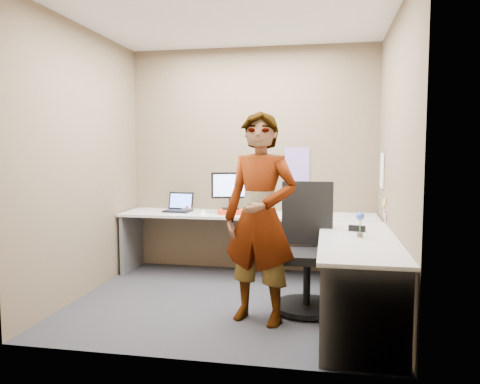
% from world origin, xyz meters
% --- Properties ---
extents(ground, '(3.00, 3.00, 0.00)m').
position_xyz_m(ground, '(0.00, 0.00, 0.00)').
color(ground, '#222227').
rests_on(ground, ground).
extents(wall_back, '(3.00, 0.00, 3.00)m').
position_xyz_m(wall_back, '(0.00, 1.30, 1.35)').
color(wall_back, brown).
rests_on(wall_back, ground).
extents(wall_right, '(0.00, 2.70, 2.70)m').
position_xyz_m(wall_right, '(1.50, 0.00, 1.35)').
color(wall_right, brown).
rests_on(wall_right, ground).
extents(wall_left, '(0.00, 2.70, 2.70)m').
position_xyz_m(wall_left, '(-1.50, 0.00, 1.35)').
color(wall_left, brown).
rests_on(wall_left, ground).
extents(ceiling, '(3.00, 3.00, 0.00)m').
position_xyz_m(ceiling, '(0.00, 0.00, 2.70)').
color(ceiling, white).
rests_on(ceiling, wall_back).
extents(desk, '(2.98, 2.58, 0.73)m').
position_xyz_m(desk, '(0.44, 0.39, 0.59)').
color(desk, '#ADADAD').
rests_on(desk, ground).
extents(paper_ream, '(0.33, 0.28, 0.06)m').
position_xyz_m(paper_ream, '(-0.19, 0.92, 0.76)').
color(paper_ream, red).
rests_on(paper_ream, desk).
extents(monitor, '(0.44, 0.19, 0.43)m').
position_xyz_m(monitor, '(-0.19, 0.93, 1.04)').
color(monitor, black).
rests_on(monitor, paper_ream).
extents(laptop, '(0.34, 0.29, 0.22)m').
position_xyz_m(laptop, '(-0.85, 1.04, 0.79)').
color(laptop, black).
rests_on(laptop, desk).
extents(trackball_mouse, '(0.12, 0.08, 0.07)m').
position_xyz_m(trackball_mouse, '(-0.75, 1.07, 0.76)').
color(trackball_mouse, '#B7B7BC').
rests_on(trackball_mouse, desk).
extents(origami, '(0.10, 0.10, 0.06)m').
position_xyz_m(origami, '(-0.48, 0.80, 0.76)').
color(origami, white).
rests_on(origami, desk).
extents(stapler, '(0.16, 0.08, 0.05)m').
position_xyz_m(stapler, '(1.19, -0.00, 0.76)').
color(stapler, black).
rests_on(stapler, desk).
extents(flower, '(0.07, 0.07, 0.22)m').
position_xyz_m(flower, '(1.19, -0.28, 0.87)').
color(flower, brown).
rests_on(flower, desk).
extents(calendar_purple, '(0.30, 0.01, 0.40)m').
position_xyz_m(calendar_purple, '(0.55, 1.29, 1.30)').
color(calendar_purple, '#846BB7').
rests_on(calendar_purple, wall_back).
extents(calendar_white, '(0.01, 0.28, 0.38)m').
position_xyz_m(calendar_white, '(1.49, 0.90, 1.25)').
color(calendar_white, white).
rests_on(calendar_white, wall_right).
extents(sticky_note_a, '(0.01, 0.07, 0.07)m').
position_xyz_m(sticky_note_a, '(1.49, 0.55, 0.95)').
color(sticky_note_a, '#F2E059').
rests_on(sticky_note_a, wall_right).
extents(sticky_note_b, '(0.01, 0.07, 0.07)m').
position_xyz_m(sticky_note_b, '(1.49, 0.60, 0.82)').
color(sticky_note_b, pink).
rests_on(sticky_note_b, wall_right).
extents(sticky_note_c, '(0.01, 0.07, 0.07)m').
position_xyz_m(sticky_note_c, '(1.49, 0.48, 0.80)').
color(sticky_note_c, pink).
rests_on(sticky_note_c, wall_right).
extents(sticky_note_d, '(0.01, 0.07, 0.07)m').
position_xyz_m(sticky_note_d, '(1.49, 0.70, 0.92)').
color(sticky_note_d, '#F2E059').
rests_on(sticky_note_d, wall_right).
extents(office_chair, '(0.61, 0.61, 1.15)m').
position_xyz_m(office_chair, '(0.74, -0.07, 0.47)').
color(office_chair, black).
rests_on(office_chair, ground).
extents(person, '(0.75, 0.60, 1.79)m').
position_xyz_m(person, '(0.36, -0.46, 0.90)').
color(person, '#999399').
rests_on(person, ground).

